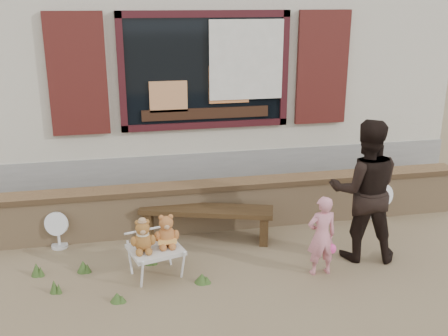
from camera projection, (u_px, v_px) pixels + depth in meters
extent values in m
plane|color=brown|center=(234.00, 260.00, 6.42)|extent=(80.00, 80.00, 0.00)
cube|color=#A19782|center=(182.00, 35.00, 9.86)|extent=(8.00, 5.00, 3.20)
cube|color=gray|center=(185.00, 137.00, 10.49)|extent=(8.04, 5.04, 0.80)
cube|color=black|center=(205.00, 71.00, 7.62)|extent=(2.30, 0.04, 1.50)
cube|color=#381015|center=(205.00, 14.00, 7.35)|extent=(2.50, 0.08, 0.10)
cube|color=#381015|center=(206.00, 125.00, 7.85)|extent=(2.50, 0.08, 0.10)
cube|color=#381015|center=(121.00, 73.00, 7.37)|extent=(0.10, 0.08, 1.70)
cube|color=#381015|center=(284.00, 69.00, 7.83)|extent=(0.10, 0.08, 1.70)
cube|color=#3F1311|center=(77.00, 75.00, 7.24)|extent=(0.80, 0.07, 1.70)
cube|color=#3F1311|center=(322.00, 68.00, 7.93)|extent=(0.80, 0.07, 1.70)
cube|color=beige|center=(246.00, 60.00, 7.62)|extent=(1.10, 0.02, 1.15)
cube|color=black|center=(206.00, 113.00, 7.78)|extent=(1.90, 0.06, 0.16)
cube|color=tan|center=(168.00, 97.00, 7.59)|extent=(0.55, 0.06, 0.45)
cube|color=#E08447|center=(229.00, 84.00, 7.72)|extent=(0.60, 0.06, 0.55)
cube|color=tan|center=(218.00, 207.00, 7.26)|extent=(7.00, 0.30, 0.60)
cube|color=brown|center=(218.00, 185.00, 7.15)|extent=(7.10, 0.36, 0.07)
cube|color=#342312|center=(206.00, 210.00, 6.86)|extent=(1.77, 0.88, 0.07)
cube|color=#342312|center=(150.00, 224.00, 7.01)|extent=(0.20, 0.34, 0.37)
cube|color=#342312|center=(264.00, 229.00, 6.86)|extent=(0.20, 0.34, 0.37)
cube|color=beige|center=(155.00, 250.00, 5.97)|extent=(0.68, 0.64, 0.04)
cylinder|color=silver|center=(142.00, 277.00, 5.74)|extent=(0.03, 0.03, 0.31)
cylinder|color=silver|center=(183.00, 267.00, 5.94)|extent=(0.03, 0.03, 0.31)
cylinder|color=silver|center=(130.00, 260.00, 6.11)|extent=(0.03, 0.03, 0.31)
cylinder|color=silver|center=(169.00, 251.00, 6.32)|extent=(0.03, 0.03, 0.31)
imported|color=pink|center=(322.00, 236.00, 5.97)|extent=(0.36, 0.24, 0.96)
imported|color=black|center=(364.00, 191.00, 6.25)|extent=(0.99, 0.86, 1.74)
cylinder|color=white|center=(60.00, 246.00, 6.75)|extent=(0.21, 0.21, 0.04)
cylinder|color=white|center=(59.00, 236.00, 6.71)|extent=(0.03, 0.03, 0.27)
cylinder|color=white|center=(57.00, 223.00, 6.65)|extent=(0.32, 0.19, 0.31)
cylinder|color=white|center=(378.00, 218.00, 7.60)|extent=(0.23, 0.23, 0.04)
cylinder|color=white|center=(379.00, 208.00, 7.56)|extent=(0.04, 0.04, 0.30)
cylinder|color=white|center=(381.00, 195.00, 7.49)|extent=(0.35, 0.16, 0.34)
cone|color=#365120|center=(83.00, 266.00, 6.13)|extent=(0.15, 0.15, 0.14)
cone|color=#365120|center=(36.00, 269.00, 6.05)|extent=(0.13, 0.13, 0.15)
cone|color=#365120|center=(54.00, 286.00, 5.70)|extent=(0.11, 0.11, 0.15)
cone|color=#365120|center=(149.00, 258.00, 6.33)|extent=(0.15, 0.15, 0.13)
cone|color=#365120|center=(117.00, 297.00, 5.54)|extent=(0.15, 0.15, 0.10)
cone|color=#365120|center=(202.00, 278.00, 5.91)|extent=(0.17, 0.17, 0.11)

